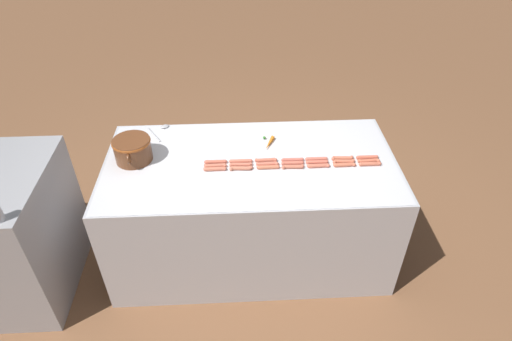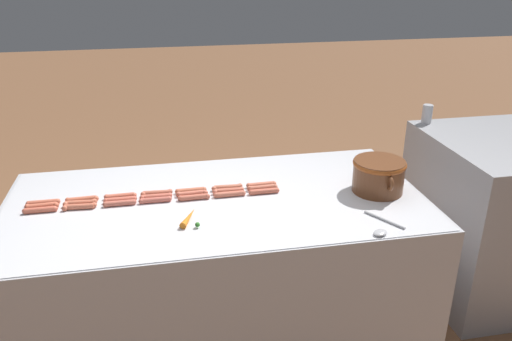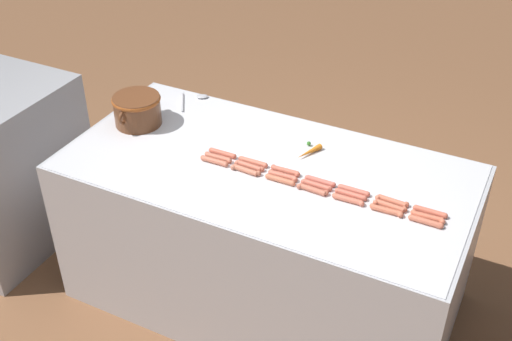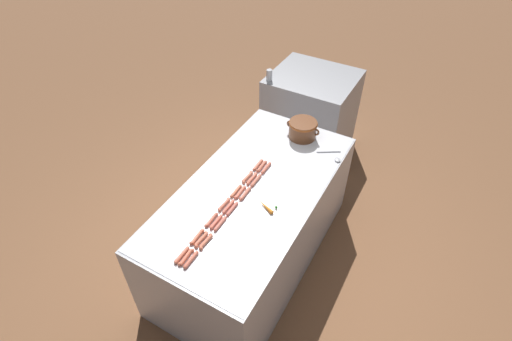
% 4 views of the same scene
% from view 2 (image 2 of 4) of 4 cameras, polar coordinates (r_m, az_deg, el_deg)
% --- Properties ---
extents(griddle_counter, '(1.06, 2.11, 0.92)m').
position_cam_2_polar(griddle_counter, '(2.83, -4.14, -11.59)').
color(griddle_counter, '#BCBCC1').
rests_on(griddle_counter, ground_plane).
extents(back_cabinet, '(0.95, 0.86, 1.03)m').
position_cam_2_polar(back_cabinet, '(3.61, 24.99, -4.66)').
color(back_cabinet, '#A0A0A4').
rests_on(back_cabinet, ground_plane).
extents(hot_dog_0, '(0.03, 0.16, 0.03)m').
position_cam_2_polar(hot_dog_0, '(2.73, -22.61, -3.31)').
color(hot_dog_0, '#CF6A4E').
rests_on(hot_dog_0, griddle_counter).
extents(hot_dog_1, '(0.03, 0.16, 0.03)m').
position_cam_2_polar(hot_dog_1, '(2.69, -18.80, -3.05)').
color(hot_dog_1, '#D66C4D').
rests_on(hot_dog_1, griddle_counter).
extents(hot_dog_2, '(0.03, 0.16, 0.03)m').
position_cam_2_polar(hot_dog_2, '(2.67, -14.86, -2.77)').
color(hot_dog_2, '#D46C52').
rests_on(hot_dog_2, griddle_counter).
extents(hot_dog_3, '(0.04, 0.16, 0.03)m').
position_cam_2_polar(hot_dog_3, '(2.66, -11.00, -2.47)').
color(hot_dog_3, '#C96950').
rests_on(hot_dog_3, griddle_counter).
extents(hot_dog_4, '(0.03, 0.16, 0.03)m').
position_cam_2_polar(hot_dog_4, '(2.66, -7.27, -2.22)').
color(hot_dog_4, '#D06F4E').
rests_on(hot_dog_4, griddle_counter).
extents(hot_dog_5, '(0.04, 0.16, 0.03)m').
position_cam_2_polar(hot_dog_5, '(2.68, -3.20, -1.88)').
color(hot_dog_5, '#CA7155').
rests_on(hot_dog_5, griddle_counter).
extents(hot_dog_6, '(0.03, 0.16, 0.03)m').
position_cam_2_polar(hot_dog_6, '(2.71, 0.59, -1.58)').
color(hot_dog_6, '#D07054').
rests_on(hot_dog_6, griddle_counter).
extents(hot_dog_7, '(0.04, 0.16, 0.03)m').
position_cam_2_polar(hot_dog_7, '(2.69, -22.73, -3.65)').
color(hot_dog_7, '#D86B4D').
rests_on(hot_dog_7, griddle_counter).
extents(hot_dog_8, '(0.04, 0.16, 0.03)m').
position_cam_2_polar(hot_dog_8, '(2.66, -19.00, -3.43)').
color(hot_dog_8, '#CF6C4F').
rests_on(hot_dog_8, griddle_counter).
extents(hot_dog_9, '(0.03, 0.16, 0.03)m').
position_cam_2_polar(hot_dog_9, '(2.63, -14.87, -3.17)').
color(hot_dog_9, '#D86851').
rests_on(hot_dog_9, griddle_counter).
extents(hot_dog_10, '(0.03, 0.16, 0.03)m').
position_cam_2_polar(hot_dog_10, '(2.63, -11.05, -2.87)').
color(hot_dog_10, '#D26852').
rests_on(hot_dog_10, griddle_counter).
extents(hot_dog_11, '(0.03, 0.16, 0.03)m').
position_cam_2_polar(hot_dog_11, '(2.63, -7.15, -2.56)').
color(hot_dog_11, '#D36C54').
rests_on(hot_dog_11, griddle_counter).
extents(hot_dog_12, '(0.03, 0.16, 0.03)m').
position_cam_2_polar(hot_dog_12, '(2.64, -3.06, -2.26)').
color(hot_dog_12, '#CF6C53').
rests_on(hot_dog_12, griddle_counter).
extents(hot_dog_13, '(0.03, 0.16, 0.03)m').
position_cam_2_polar(hot_dog_13, '(2.67, 0.72, -1.92)').
color(hot_dog_13, '#CA6D53').
rests_on(hot_dog_13, griddle_counter).
extents(hot_dog_14, '(0.03, 0.16, 0.03)m').
position_cam_2_polar(hot_dog_14, '(2.66, -22.91, -4.07)').
color(hot_dog_14, '#D4654C').
rests_on(hot_dog_14, griddle_counter).
extents(hot_dog_15, '(0.04, 0.16, 0.03)m').
position_cam_2_polar(hot_dog_15, '(2.62, -19.05, -3.82)').
color(hot_dog_15, '#D26B4F').
rests_on(hot_dog_15, griddle_counter).
extents(hot_dog_16, '(0.03, 0.16, 0.03)m').
position_cam_2_polar(hot_dog_16, '(2.60, -14.94, -3.53)').
color(hot_dog_16, '#CE6854').
rests_on(hot_dog_16, griddle_counter).
extents(hot_dog_17, '(0.03, 0.16, 0.03)m').
position_cam_2_polar(hot_dog_17, '(2.59, -11.13, -3.24)').
color(hot_dog_17, '#CC6453').
rests_on(hot_dog_17, griddle_counter).
extents(hot_dog_18, '(0.03, 0.16, 0.03)m').
position_cam_2_polar(hot_dog_18, '(2.59, -6.92, -2.98)').
color(hot_dog_18, '#CE674F').
rests_on(hot_dog_18, griddle_counter).
extents(hot_dog_19, '(0.03, 0.16, 0.03)m').
position_cam_2_polar(hot_dog_19, '(2.61, -2.91, -2.64)').
color(hot_dog_19, '#D46D54').
rests_on(hot_dog_19, griddle_counter).
extents(hot_dog_20, '(0.03, 0.16, 0.03)m').
position_cam_2_polar(hot_dog_20, '(2.63, 0.90, -2.33)').
color(hot_dog_20, '#CF644C').
rests_on(hot_dog_20, griddle_counter).
extents(bean_pot, '(0.34, 0.27, 0.17)m').
position_cam_2_polar(bean_pot, '(2.70, 13.49, -0.36)').
color(bean_pot, brown).
rests_on(bean_pot, griddle_counter).
extents(serving_spoon, '(0.25, 0.17, 0.02)m').
position_cam_2_polar(serving_spoon, '(2.37, 13.81, -6.26)').
color(serving_spoon, '#B7B7BC').
rests_on(serving_spoon, griddle_counter).
extents(carrot, '(0.17, 0.10, 0.03)m').
position_cam_2_polar(carrot, '(2.40, -7.43, -5.22)').
color(carrot, orange).
rests_on(carrot, griddle_counter).
extents(soda_can, '(0.07, 0.07, 0.12)m').
position_cam_2_polar(soda_can, '(3.54, 18.51, 5.98)').
color(soda_can, '#BCBCC1').
rests_on(soda_can, back_cabinet).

